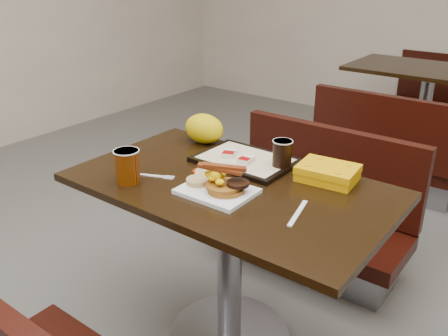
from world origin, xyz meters
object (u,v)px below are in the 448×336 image
Objects in this scene: coffee_cup_near at (127,166)px; fork at (151,176)px; bench_near_n at (311,205)px; paper_bag at (204,129)px; bench_far_s at (392,141)px; clamshell at (328,173)px; table_near at (230,266)px; table_far at (423,115)px; hashbrown_sleeve_left at (229,153)px; bench_far_n at (446,99)px; pancake_stack at (226,188)px; platter at (217,191)px; hashbrown_sleeve_right at (246,160)px; coffee_cup_far at (282,153)px; knife at (298,213)px; tray at (245,160)px.

fork is at bearing 71.53° from coffee_cup_near.
bench_near_n is 5.24× the size of paper_bag.
clamshell is at bearing -80.46° from bench_far_s.
table_near and table_far have the same top height.
hashbrown_sleeve_left reaches higher than bench_near_n.
bench_far_n is at bearing 90.00° from table_near.
pancake_stack is at bearing -61.96° from table_near.
pancake_stack is (0.05, -0.09, 0.40)m from table_near.
fork is 0.35m from hashbrown_sleeve_left.
coffee_cup_near reaches higher than hashbrown_sleeve_left.
coffee_cup_near is (-0.32, -0.13, 0.06)m from platter.
platter is 2.03× the size of coffee_cup_near.
fork is (-0.28, -0.84, 0.39)m from bench_near_n.
hashbrown_sleeve_left reaches higher than table_near.
hashbrown_sleeve_left is 0.24m from paper_bag.
table_near is 6.28× the size of paper_bag.
hashbrown_sleeve_right is at bearing -91.45° from bench_far_s.
paper_bag reaches higher than clamshell.
coffee_cup_near reaches higher than table_near.
clamshell is at bearing 7.14° from hashbrown_sleeve_right.
pancake_stack is (0.05, -2.69, 0.40)m from table_far.
coffee_cup_near is at bearing -96.23° from table_far.
paper_bag is (-0.44, 0.06, -0.00)m from coffee_cup_far.
coffee_cup_far is (0.08, 0.32, 0.06)m from platter.
knife is at bearing -26.67° from paper_bag.
coffee_cup_near is 0.47m from hashbrown_sleeve_right.
bench_far_n is at bearing 90.00° from table_far.
platter is at bearing -103.22° from coffee_cup_far.
hashbrown_sleeve_right is (-0.04, -3.13, 0.42)m from bench_far_n.
fork is (0.03, 0.09, -0.06)m from coffee_cup_near.
bench_near_n is 0.91m from knife.
bench_far_n is (0.00, 3.30, -0.02)m from table_near.
bench_far_n is 5.31× the size of knife.
tray reaches higher than table_far.
bench_near_n is 7.90× the size of coffee_cup_near.
platter is (0.02, -0.10, 0.38)m from table_near.
coffee_cup_near is 0.66× the size of paper_bag.
tray is at bearing 111.97° from pancake_stack.
coffee_cup_near is at bearing -132.25° from fork.
coffee_cup_near is at bearing -143.91° from table_near.
coffee_cup_far is (0.09, -2.38, 0.45)m from table_far.
bench_near_n is 0.71m from paper_bag.
platter reaches higher than knife.
bench_near_n is at bearing 79.19° from hashbrown_sleeve_right.
fork reaches higher than bench_near_n.
table_near is at bearing -90.00° from bench_far_n.
pancake_stack reaches higher than hashbrown_sleeve_left.
platter is 0.32m from hashbrown_sleeve_left.
pancake_stack is 0.55m from paper_bag.
paper_bag is at bearing 132.81° from hashbrown_sleeve_left.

